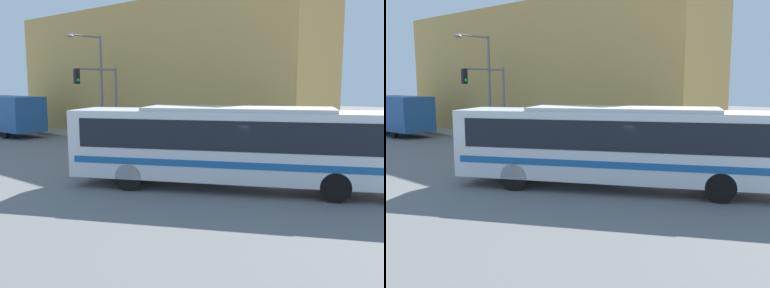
% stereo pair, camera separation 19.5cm
% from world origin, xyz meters
% --- Properties ---
extents(ground_plane, '(120.00, 120.00, 0.00)m').
position_xyz_m(ground_plane, '(0.00, 0.00, 0.00)').
color(ground_plane, slate).
extents(sidewalk, '(2.40, 70.00, 0.15)m').
position_xyz_m(sidewalk, '(5.70, 20.00, 0.07)').
color(sidewalk, gray).
rests_on(sidewalk, ground_plane).
extents(building_facade, '(6.00, 25.99, 9.32)m').
position_xyz_m(building_facade, '(9.90, 14.00, 4.66)').
color(building_facade, tan).
rests_on(building_facade, ground_plane).
extents(city_bus, '(7.74, 12.07, 3.04)m').
position_xyz_m(city_bus, '(-0.22, -0.21, 1.77)').
color(city_bus, silver).
rests_on(city_bus, ground_plane).
extents(delivery_truck, '(2.42, 8.43, 2.95)m').
position_xyz_m(delivery_truck, '(2.49, 22.67, 1.61)').
color(delivery_truck, '#265999').
rests_on(delivery_truck, ground_plane).
extents(fire_hydrant, '(0.25, 0.34, 0.72)m').
position_xyz_m(fire_hydrant, '(5.10, 5.60, 0.51)').
color(fire_hydrant, '#999999').
rests_on(fire_hydrant, sidewalk).
extents(traffic_light_pole, '(3.28, 0.35, 4.76)m').
position_xyz_m(traffic_light_pole, '(4.06, 13.01, 3.45)').
color(traffic_light_pole, slate).
rests_on(traffic_light_pole, sidewalk).
extents(parking_meter, '(0.14, 0.14, 1.33)m').
position_xyz_m(parking_meter, '(5.10, 9.41, 1.05)').
color(parking_meter, slate).
rests_on(parking_meter, sidewalk).
extents(street_lamp, '(2.72, 0.28, 6.88)m').
position_xyz_m(street_lamp, '(4.97, 14.62, 4.28)').
color(street_lamp, slate).
rests_on(street_lamp, sidewalk).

